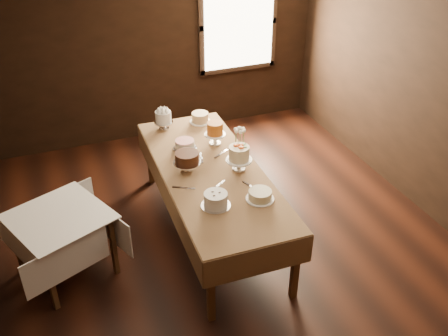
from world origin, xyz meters
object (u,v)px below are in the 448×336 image
Objects in this scene: cake_chocolate at (187,162)px; cake_server_b at (254,188)px; side_table at (60,223)px; cake_server_d at (223,152)px; cake_server_a at (220,183)px; cake_flowers at (239,159)px; cake_caramel at (215,134)px; cake_server_e at (188,188)px; cake_lattice at (185,145)px; cake_server_c at (201,156)px; cake_speckled at (200,118)px; cake_swirl at (216,200)px; cake_cream at (260,195)px; flower_vase at (239,149)px; display_table at (211,175)px; cake_meringue at (164,121)px.

cake_server_b is (0.53, -0.59, -0.10)m from cake_chocolate.
cake_server_d reaches higher than side_table.
cake_flowers is at bearing 2.12° from cake_server_a.
cake_caramel is 1.00m from cake_server_e.
cake_caramel is 1.20× the size of cake_server_a.
cake_lattice reaches higher than cake_server_b.
cake_lattice is 1.26× the size of cake_server_c.
cake_speckled is 1.14× the size of cake_server_c.
cake_flowers reaches higher than cake_server_b.
cake_swirl is at bearing -149.16° from cake_server_d.
cake_speckled is 1.84m from cake_cream.
cake_speckled is 0.90× the size of cake_lattice.
cake_swirl is 1.36× the size of cake_server_d.
side_table is 1.71m from cake_server_c.
cake_server_d is 1.00× the size of cake_server_e.
flower_vase is at bearing 54.36° from cake_swirl.
side_table is 3.82× the size of cake_lattice.
cake_flowers is 0.53m from cake_server_c.
side_table is 4.83× the size of cake_server_b.
cake_flowers is (0.53, -0.19, 0.03)m from cake_chocolate.
side_table is at bearing -146.65° from cake_speckled.
cake_caramel is at bearing -37.80° from cake_server_c.
flower_vase is at bearing 25.07° from display_table.
cake_speckled is 1.99× the size of flower_vase.
cake_cream reaches higher than display_table.
cake_swirl is 0.43m from cake_server_e.
cake_server_e is (-0.16, 0.39, -0.07)m from cake_swirl.
side_table is 1.96m from cake_server_d.
cake_chocolate is at bearing -91.10° from cake_meringue.
cake_server_b is (0.48, 0.15, -0.07)m from cake_swirl.
cake_server_b is 1.75× the size of flower_vase.
cake_server_d is 0.20m from flower_vase.
cake_cream is (0.49, -1.82, -0.07)m from cake_meringue.
cake_server_b is at bearing -87.46° from cake_caramel.
cake_server_d is at bearing -81.97° from cake_server_c.
cake_speckled is 1.24m from cake_flowers.
cake_caramel is (1.89, 0.66, 0.31)m from side_table.
cake_server_a is (0.22, -1.41, -0.11)m from cake_meringue.
cake_caramel reaches higher than display_table.
side_table is 1.67m from cake_lattice.
cake_server_a is at bearing -6.06° from side_table.
cake_server_c is 0.27m from cake_server_d.
cake_speckled is at bearing 95.19° from cake_server_e.
cake_flowers is 1.24× the size of cake_server_d.
cake_lattice is at bearing 147.44° from flower_vase.
side_table is at bearing 158.38° from cake_server_d.
cake_cream reaches higher than cake_server_c.
cake_speckled reaches higher than cake_lattice.
cake_lattice is at bearing 107.68° from cake_cream.
cake_server_b is 1.00× the size of cake_server_c.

